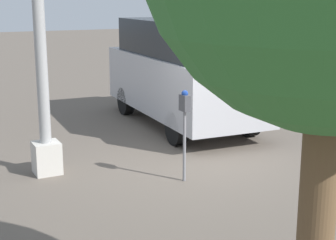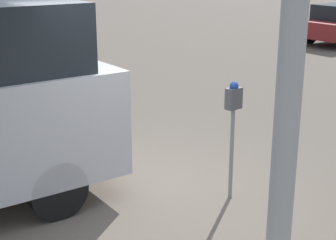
% 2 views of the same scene
% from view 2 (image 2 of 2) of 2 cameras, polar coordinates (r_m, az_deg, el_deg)
% --- Properties ---
extents(ground_plane, '(80.00, 80.00, 0.00)m').
position_cam_2_polar(ground_plane, '(6.58, -1.37, -8.76)').
color(ground_plane, '#60564C').
extents(parking_meter_near, '(0.20, 0.11, 1.51)m').
position_cam_2_polar(parking_meter_near, '(6.28, 7.23, 0.71)').
color(parking_meter_near, gray).
rests_on(parking_meter_near, ground).
extents(lamp_post, '(0.44, 0.44, 6.06)m').
position_cam_2_polar(lamp_post, '(3.76, 13.54, 7.26)').
color(lamp_post, beige).
rests_on(lamp_post, ground).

